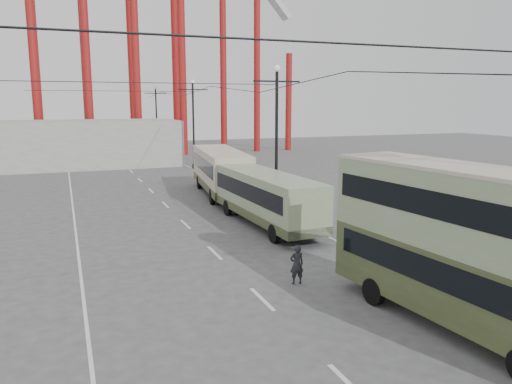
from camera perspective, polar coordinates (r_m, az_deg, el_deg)
name	(u,v)px	position (r m, az deg, el deg)	size (l,w,h in m)	color
ground	(344,344)	(15.50, 10.05, -16.70)	(160.00, 160.00, 0.00)	#48484A
road_markings	(174,211)	(32.86, -9.31, -2.19)	(12.52, 120.00, 0.01)	silver
lamp_post_mid	(276,138)	(32.52, 2.36, 6.14)	(3.20, 0.44, 9.32)	black
lamp_post_far	(193,125)	(53.39, -7.16, 7.65)	(3.20, 0.44, 9.32)	black
lamp_post_distant	(157,119)	(74.91, -11.30, 8.24)	(3.20, 0.44, 9.32)	black
fairground_shed	(76,144)	(58.94, -19.86, 5.23)	(22.00, 10.00, 5.00)	gray
double_decker_bus	(463,240)	(16.46, 22.56, -5.09)	(3.40, 9.69, 5.10)	#343E21
single_decker_green	(265,196)	(28.49, 1.03, -0.46)	(2.86, 10.79, 3.03)	gray
single_decker_cream	(221,170)	(38.10, -4.06, 2.55)	(4.08, 11.24, 3.42)	#C0B19A
pedestrian	(297,264)	(19.59, 4.68, -8.26)	(0.57, 0.37, 1.56)	black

